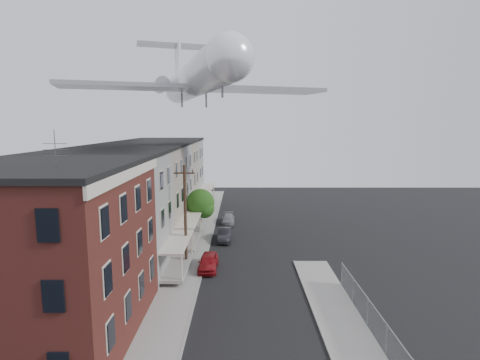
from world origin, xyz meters
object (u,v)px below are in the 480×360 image
object	(u,v)px
street_tree	(201,204)
car_near	(208,262)
car_far	(228,219)
airplane	(194,79)
car_mid	(224,235)
utility_pole	(185,215)

from	to	relation	value
street_tree	car_near	distance (m)	11.12
car_near	car_far	world-z (taller)	car_near
car_near	airplane	size ratio (longest dim) A/B	0.14
street_tree	car_mid	bearing A→B (deg)	-42.81
car_far	airplane	distance (m)	18.08
utility_pole	airplane	size ratio (longest dim) A/B	0.31
utility_pole	street_tree	size ratio (longest dim) A/B	1.73
street_tree	car_far	xyz separation A→B (m)	(2.88, 4.59, -2.88)
utility_pole	street_tree	xyz separation A→B (m)	(0.33, 9.92, -1.22)
utility_pole	airplane	xyz separation A→B (m)	(0.08, 7.55, 12.28)
street_tree	car_far	distance (m)	6.14
car_mid	car_far	size ratio (longest dim) A/B	1.02
car_far	airplane	bearing A→B (deg)	-114.97
car_mid	car_far	distance (m)	7.10
utility_pole	car_near	xyz separation A→B (m)	(2.00, -0.72, -4.00)
car_mid	car_far	xyz separation A→B (m)	(0.17, 7.10, -0.09)
airplane	street_tree	bearing A→B (deg)	84.05
street_tree	airplane	size ratio (longest dim) A/B	0.18
street_tree	car_near	world-z (taller)	street_tree
car_near	car_mid	bearing A→B (deg)	83.52
car_far	car_mid	bearing A→B (deg)	-92.23
car_far	airplane	world-z (taller)	airplane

